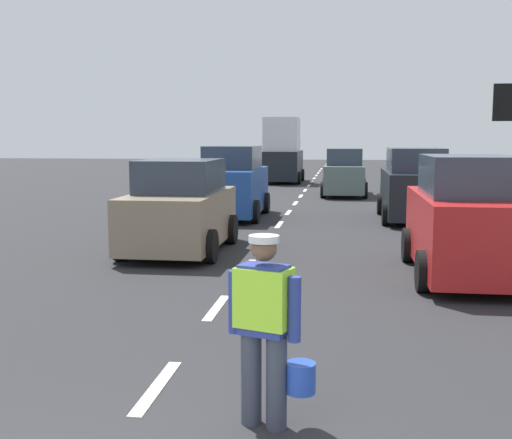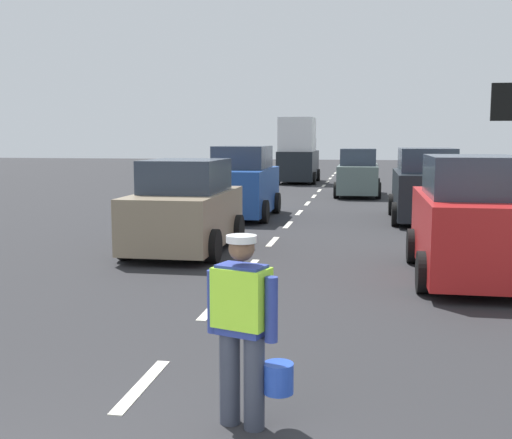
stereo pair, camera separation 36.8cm
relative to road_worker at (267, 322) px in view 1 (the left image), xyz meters
name	(u,v)px [view 1 (the left image)]	position (x,y,z in m)	size (l,w,h in m)	color
ground_plane	(296,203)	(-1.19, 18.99, -0.93)	(96.00, 96.00, 0.00)	#28282B
lane_center_line	(303,193)	(-1.19, 23.19, -0.93)	(0.14, 46.40, 0.01)	silver
road_worker	(267,322)	(0.00, 0.00, 0.00)	(0.77, 0.41, 1.67)	#383D4C
delivery_truck	(283,153)	(-2.74, 29.76, 0.68)	(2.16, 4.60, 3.54)	black
car_outgoing_far	(344,174)	(0.63, 22.35, 0.01)	(1.91, 4.32, 2.02)	slate
car_oncoming_second	(232,184)	(-2.81, 14.23, 0.10)	(2.01, 4.05, 2.22)	#1E4799
car_parked_curbside	(466,221)	(2.80, 6.38, 0.08)	(1.96, 4.09, 2.17)	red
car_oncoming_lead	(180,209)	(-2.90, 8.17, 0.00)	(2.06, 3.84, 2.00)	gray
car_parked_far	(414,187)	(2.72, 14.33, 0.08)	(2.02, 4.35, 2.17)	black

